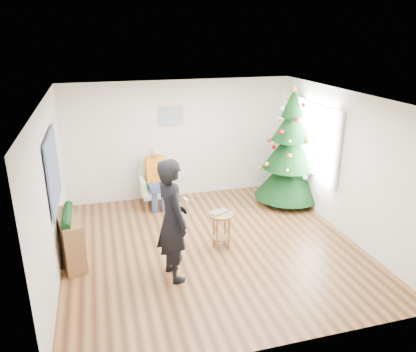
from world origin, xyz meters
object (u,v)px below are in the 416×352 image
object	(u,v)px
stool	(221,230)
armchair	(157,190)
christmas_tree	(290,151)
console	(70,239)
standing_man	(172,220)

from	to	relation	value
stool	armchair	xyz separation A→B (m)	(-0.80, 2.10, 0.03)
christmas_tree	armchair	size ratio (longest dim) A/B	2.63
stool	console	world-z (taller)	console
stool	christmas_tree	bearing A→B (deg)	37.35
christmas_tree	armchair	world-z (taller)	christmas_tree
armchair	console	xyz separation A→B (m)	(-1.69, -1.89, 0.04)
standing_man	stool	bearing A→B (deg)	-67.71
stool	armchair	distance (m)	2.25
stool	standing_man	xyz separation A→B (m)	(-0.97, -0.66, 0.62)
christmas_tree	standing_man	xyz separation A→B (m)	(-2.96, -2.18, -0.21)
christmas_tree	console	world-z (taller)	christmas_tree
stool	armchair	world-z (taller)	armchair
armchair	standing_man	xyz separation A→B (m)	(-0.17, -2.75, 0.59)
armchair	standing_man	world-z (taller)	standing_man
stool	console	xyz separation A→B (m)	(-2.49, 0.21, 0.08)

